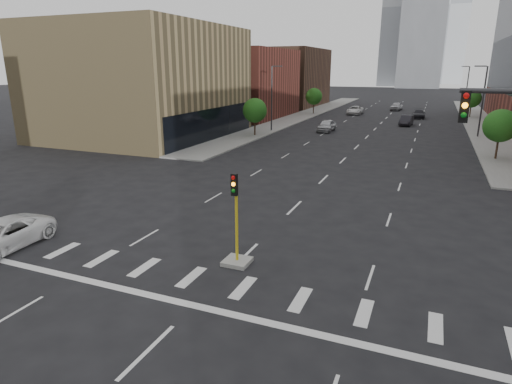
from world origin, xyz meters
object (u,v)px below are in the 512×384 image
Objects in this scene: car_mid_right at (406,120)px; car_distant at (397,106)px; car_near_left at (326,126)px; car_deep_right at (419,114)px; parked_minivan at (1,235)px; median_traffic_signal at (237,245)px; car_far_left at (355,110)px.

car_mid_right is 0.94× the size of car_distant.
car_near_left is 15.19m from car_mid_right.
car_mid_right is 0.91× the size of car_deep_right.
car_distant is (-3.61, 25.07, 0.08)m from car_mid_right.
parked_minivan is at bearing -100.79° from car_mid_right.
car_mid_right is at bearing -98.00° from car_deep_right.
car_near_left is 1.04× the size of car_mid_right.
median_traffic_signal is 66.72m from car_deep_right.
car_distant is at bearing 102.50° from car_mid_right.
median_traffic_signal is 0.87× the size of car_distant.
median_traffic_signal reaches higher than car_far_left.
car_mid_right is at bearing 85.86° from median_traffic_signal.
car_deep_right is (11.55, 22.58, -0.08)m from car_near_left.
car_deep_right reaches higher than parked_minivan.
median_traffic_signal is at bearing -81.56° from car_near_left.
median_traffic_signal is at bearing 11.39° from parked_minivan.
car_deep_right is at bearing -11.54° from car_far_left.
car_far_left reaches higher than car_mid_right.
median_traffic_signal is 0.92× the size of car_mid_right.
car_mid_right is at bearing -77.34° from car_distant.
car_near_left is 36.95m from car_distant.
car_near_left is (-6.16, 43.93, -0.13)m from median_traffic_signal.
median_traffic_signal is 0.84× the size of car_deep_right.
parked_minivan is (-15.70, -58.19, -0.04)m from car_mid_right.
car_distant is 84.14m from parked_minivan.
car_distant reaches higher than car_near_left.
car_near_left is at bearing 80.43° from parked_minivan.
car_near_left reaches higher than car_far_left.
median_traffic_signal is 0.78× the size of car_far_left.
parked_minivan is (-5.54, -46.90, -0.11)m from car_near_left.
car_far_left is at bearing 95.31° from median_traffic_signal.
parked_minivan is at bearing -104.77° from car_deep_right.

